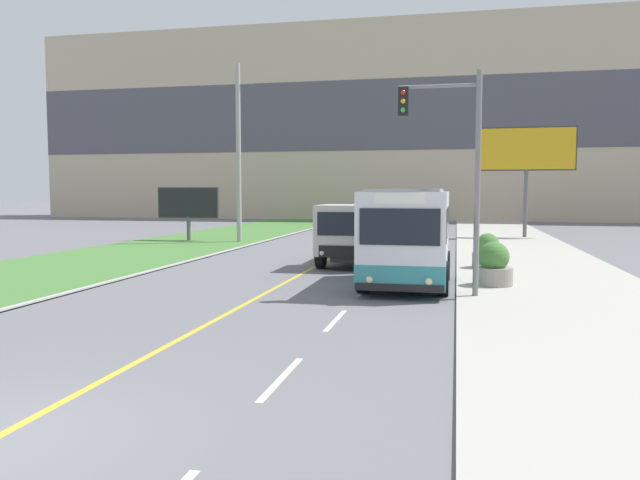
% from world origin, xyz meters
% --- Properties ---
extents(lane_marking_centre, '(2.88, 140.00, 0.01)m').
position_xyz_m(lane_marking_centre, '(0.35, 1.88, 0.00)').
color(lane_marking_centre, gold).
rests_on(lane_marking_centre, ground_plane).
extents(apartment_block_background, '(80.00, 8.04, 20.24)m').
position_xyz_m(apartment_block_background, '(0.00, 60.84, 10.12)').
color(apartment_block_background, '#BCAD93').
rests_on(apartment_block_background, ground_plane).
extents(city_bus, '(2.63, 5.49, 3.07)m').
position_xyz_m(city_bus, '(3.96, 13.30, 1.55)').
color(city_bus, silver).
rests_on(city_bus, ground_plane).
extents(dump_truck, '(2.48, 6.27, 2.47)m').
position_xyz_m(dump_truck, '(1.43, 18.28, 1.26)').
color(dump_truck, black).
rests_on(dump_truck, ground_plane).
extents(utility_pole_far, '(1.80, 0.28, 10.33)m').
position_xyz_m(utility_pole_far, '(-6.98, 28.36, 5.22)').
color(utility_pole_far, '#9E9E99').
rests_on(utility_pole_far, ground_plane).
extents(traffic_light_mast, '(2.28, 0.32, 6.30)m').
position_xyz_m(traffic_light_mast, '(5.39, 11.55, 3.99)').
color(traffic_light_mast, slate).
rests_on(traffic_light_mast, ground_plane).
extents(billboard_large, '(5.93, 0.24, 7.01)m').
position_xyz_m(billboard_large, '(9.72, 35.09, 5.41)').
color(billboard_large, '#59595B').
rests_on(billboard_large, ground_plane).
extents(billboard_small, '(3.85, 0.24, 3.22)m').
position_xyz_m(billboard_small, '(-10.29, 28.62, 2.21)').
color(billboard_small, '#59595B').
rests_on(billboard_small, ground_plane).
extents(planter_round_near, '(1.20, 1.20, 1.37)m').
position_xyz_m(planter_round_near, '(6.61, 13.68, 0.68)').
color(planter_round_near, gray).
rests_on(planter_round_near, sidewalk_right).
extents(planter_round_second, '(1.13, 1.13, 1.32)m').
position_xyz_m(planter_round_second, '(6.64, 18.25, 0.66)').
color(planter_round_second, gray).
rests_on(planter_round_second, sidewalk_right).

